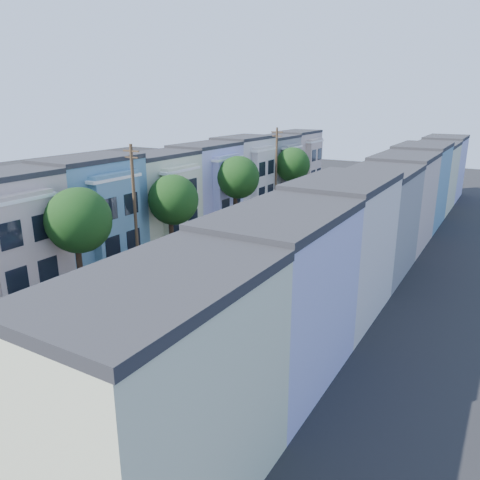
# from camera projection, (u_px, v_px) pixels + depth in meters

# --- Properties ---
(ground) EXTENTS (160.00, 160.00, 0.00)m
(ground) POSITION_uv_depth(u_px,v_px,m) (184.00, 288.00, 34.81)
(ground) COLOR black
(ground) RESTS_ON ground
(road_slab) EXTENTS (12.00, 70.00, 0.02)m
(road_slab) POSITION_uv_depth(u_px,v_px,m) (274.00, 239.00, 47.18)
(road_slab) COLOR black
(road_slab) RESTS_ON ground
(curb_left) EXTENTS (0.30, 70.00, 0.15)m
(curb_left) POSITION_uv_depth(u_px,v_px,m) (224.00, 230.00, 50.10)
(curb_left) COLOR gray
(curb_left) RESTS_ON ground
(curb_right) EXTENTS (0.30, 70.00, 0.15)m
(curb_right) POSITION_uv_depth(u_px,v_px,m) (331.00, 247.00, 44.22)
(curb_right) COLOR gray
(curb_right) RESTS_ON ground
(sidewalk_left) EXTENTS (2.60, 70.00, 0.15)m
(sidewalk_left) POSITION_uv_depth(u_px,v_px,m) (213.00, 228.00, 50.73)
(sidewalk_left) COLOR gray
(sidewalk_left) RESTS_ON ground
(sidewalk_right) EXTENTS (2.60, 70.00, 0.15)m
(sidewalk_right) POSITION_uv_depth(u_px,v_px,m) (345.00, 249.00, 43.59)
(sidewalk_right) COLOR gray
(sidewalk_right) RESTS_ON ground
(centerline) EXTENTS (0.12, 70.00, 0.01)m
(centerline) POSITION_uv_depth(u_px,v_px,m) (274.00, 239.00, 47.19)
(centerline) COLOR gold
(centerline) RESTS_ON ground
(townhouse_row_left) EXTENTS (5.00, 70.00, 8.50)m
(townhouse_row_left) POSITION_uv_depth(u_px,v_px,m) (185.00, 224.00, 52.60)
(townhouse_row_left) COLOR gray
(townhouse_row_left) RESTS_ON ground
(townhouse_row_right) EXTENTS (5.00, 70.00, 8.50)m
(townhouse_row_right) POSITION_uv_depth(u_px,v_px,m) (386.00, 257.00, 41.77)
(townhouse_row_right) COLOR gray
(townhouse_row_right) RESTS_ON ground
(tree_b) EXTENTS (4.70, 4.70, 7.61)m
(tree_b) POSITION_uv_depth(u_px,v_px,m) (78.00, 221.00, 33.20)
(tree_b) COLOR black
(tree_b) RESTS_ON ground
(tree_c) EXTENTS (4.56, 4.56, 7.10)m
(tree_c) POSITION_uv_depth(u_px,v_px,m) (172.00, 200.00, 42.17)
(tree_c) COLOR black
(tree_c) RESTS_ON ground
(tree_d) EXTENTS (4.70, 4.70, 7.61)m
(tree_d) POSITION_uv_depth(u_px,v_px,m) (238.00, 177.00, 51.53)
(tree_d) COLOR black
(tree_d) RESTS_ON ground
(tree_e) EXTENTS (4.70, 4.70, 7.33)m
(tree_e) POSITION_uv_depth(u_px,v_px,m) (292.00, 165.00, 63.56)
(tree_e) COLOR black
(tree_e) RESTS_ON ground
(tree_far_r) EXTENTS (2.73, 2.73, 4.81)m
(tree_far_r) POSITION_uv_depth(u_px,v_px,m) (385.00, 187.00, 55.96)
(tree_far_r) COLOR black
(tree_far_r) RESTS_ON ground
(utility_pole_near) EXTENTS (1.60, 0.26, 10.00)m
(utility_pole_near) POSITION_uv_depth(u_px,v_px,m) (135.00, 206.00, 38.03)
(utility_pole_near) COLOR #42301E
(utility_pole_near) RESTS_ON ground
(utility_pole_far) EXTENTS (1.60, 0.26, 10.00)m
(utility_pole_far) POSITION_uv_depth(u_px,v_px,m) (276.00, 168.00, 59.49)
(utility_pole_far) COLOR #42301E
(utility_pole_far) RESTS_ON ground
(fedex_truck) EXTENTS (2.42, 6.29, 3.02)m
(fedex_truck) POSITION_uv_depth(u_px,v_px,m) (280.00, 234.00, 42.65)
(fedex_truck) COLOR white
(fedex_truck) RESTS_ON ground
(lead_sedan) EXTENTS (2.66, 4.96, 1.33)m
(lead_sedan) POSITION_uv_depth(u_px,v_px,m) (312.00, 227.00, 48.97)
(lead_sedan) COLOR black
(lead_sedan) RESTS_ON ground
(parked_left_b) EXTENTS (2.12, 4.52, 1.32)m
(parked_left_b) POSITION_uv_depth(u_px,v_px,m) (64.00, 299.00, 31.37)
(parked_left_b) COLOR black
(parked_left_b) RESTS_ON ground
(parked_left_c) EXTENTS (2.68, 5.35, 1.46)m
(parked_left_c) POSITION_uv_depth(u_px,v_px,m) (150.00, 261.00, 38.54)
(parked_left_c) COLOR #939AA3
(parked_left_c) RESTS_ON ground
(parked_left_d) EXTENTS (2.22, 4.47, 1.29)m
(parked_left_d) POSITION_uv_depth(u_px,v_px,m) (224.00, 230.00, 47.98)
(parked_left_d) COLOR #540405
(parked_left_d) RESTS_ON ground
(parked_right_a) EXTENTS (1.83, 4.50, 1.47)m
(parked_right_a) POSITION_uv_depth(u_px,v_px,m) (160.00, 347.00, 25.09)
(parked_right_a) COLOR slate
(parked_right_a) RESTS_ON ground
(parked_right_b) EXTENTS (2.22, 4.85, 1.43)m
(parked_right_b) POSITION_uv_depth(u_px,v_px,m) (225.00, 304.00, 30.49)
(parked_right_b) COLOR silver
(parked_right_b) RESTS_ON ground
(parked_right_c) EXTENTS (1.71, 4.25, 1.39)m
(parked_right_c) POSITION_uv_depth(u_px,v_px,m) (325.00, 236.00, 45.72)
(parked_right_c) COLOR black
(parked_right_c) RESTS_ON ground
(parked_right_d) EXTENTS (2.37, 4.67, 1.26)m
(parked_right_d) POSITION_uv_depth(u_px,v_px,m) (363.00, 211.00, 56.17)
(parked_right_d) COLOR black
(parked_right_d) RESTS_ON ground
(motorcycle) EXTENTS (0.29, 2.14, 0.85)m
(motorcycle) POSITION_uv_depth(u_px,v_px,m) (97.00, 402.00, 21.03)
(motorcycle) COLOR black
(motorcycle) RESTS_ON ground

